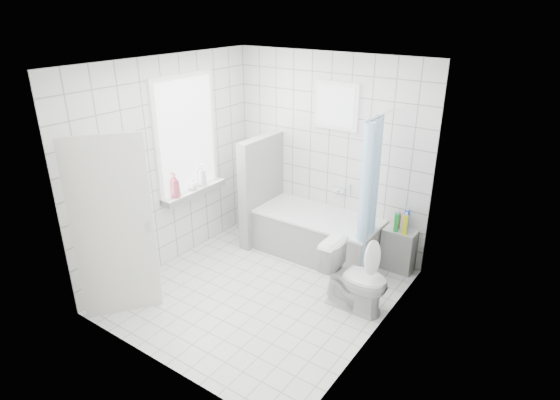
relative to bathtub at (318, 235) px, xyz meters
The scene contains 19 objects.
ground 1.17m from the bathtub, 94.67° to the right, with size 3.00×3.00×0.00m, color white.
ceiling 2.57m from the bathtub, 94.67° to the right, with size 3.00×3.00×0.00m, color white.
wall_back 1.08m from the bathtub, 103.78° to the left, with size 2.80×0.02×2.60m, color white.
wall_front 2.81m from the bathtub, 92.01° to the right, with size 2.80×0.02×2.60m, color white.
wall_left 2.12m from the bathtub, 142.98° to the right, with size 0.02×3.00×2.60m, color white.
wall_right 2.00m from the bathtub, 40.70° to the right, with size 0.02×3.00×2.60m, color white.
window_left 2.12m from the bathtub, 150.31° to the right, with size 0.01×0.90×1.40m, color white.
window_back 1.69m from the bathtub, 88.61° to the left, with size 0.50×0.01×0.50m, color white.
window_sill 1.72m from the bathtub, 149.53° to the right, with size 0.18×1.02×0.08m, color white.
door 2.63m from the bathtub, 115.77° to the right, with size 0.04×0.80×2.00m, color silver.
bathtub is the anchor object (origin of this frame).
partition_wall 1.00m from the bathtub, behind, with size 0.15×0.85×1.50m, color white.
tiled_ledge 1.06m from the bathtub, 13.93° to the left, with size 0.40×0.24×0.55m, color white.
toilet 1.23m from the bathtub, 40.16° to the right, with size 0.43×0.75×0.76m, color white.
curtain_rod 1.87m from the bathtub, ahead, with size 0.02×0.02×0.80m, color silver.
shower_curtain 1.12m from the bathtub, 11.55° to the right, with size 0.14×0.48×1.78m, color #4E9FE6, non-canonical shape.
tub_faucet 0.66m from the bathtub, 73.38° to the left, with size 0.18×0.06×0.06m, color silver.
sill_bottles 1.82m from the bathtub, 147.04° to the right, with size 0.16×0.61×0.32m.
ledge_bottles 1.13m from the bathtub, 12.62° to the left, with size 0.20×0.18×0.27m.
Camera 1 is at (2.84, -3.70, 3.16)m, focal length 30.00 mm.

